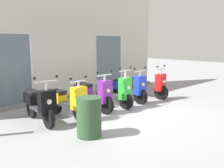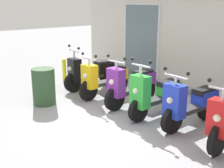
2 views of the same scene
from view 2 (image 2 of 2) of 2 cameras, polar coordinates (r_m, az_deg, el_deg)
ground_plane at (r=6.39m, az=0.01°, el=-6.65°), size 40.00×40.00×0.00m
storefront_facade at (r=8.18m, az=16.77°, el=11.41°), size 9.33×0.50×3.97m
scooter_black at (r=8.40m, az=-4.02°, el=2.30°), size 0.61×1.63×1.25m
scooter_yellow at (r=7.75m, az=-1.45°, el=1.06°), size 0.56×1.61×1.17m
scooter_purple at (r=7.07m, az=3.51°, el=-0.19°), size 0.59×1.61×1.25m
scooter_green at (r=6.49m, az=8.00°, el=-1.93°), size 0.55×1.54×1.30m
scooter_blue at (r=6.08m, az=14.38°, el=-3.53°), size 0.59×1.58×1.22m
trash_bin at (r=7.36m, az=-12.63°, el=-0.47°), size 0.53×0.53×0.86m
curb_bollard at (r=9.29m, az=-8.89°, el=2.50°), size 0.12×0.12×0.70m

